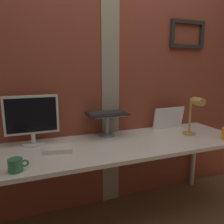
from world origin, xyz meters
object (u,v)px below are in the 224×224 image
object	(u,v)px
whiteboard_panel	(169,118)
desk_lamp	(195,112)
laptop	(104,107)
monitor	(32,117)
coffee_mug	(16,165)

from	to	relation	value
whiteboard_panel	desk_lamp	size ratio (longest dim) A/B	0.95
desk_lamp	laptop	bearing A→B (deg)	154.96
monitor	coffee_mug	size ratio (longest dim) A/B	3.46
monitor	coffee_mug	distance (m)	0.52
monitor	desk_lamp	distance (m)	1.41
monitor	whiteboard_panel	distance (m)	1.33
whiteboard_panel	desk_lamp	world-z (taller)	desk_lamp
monitor	coffee_mug	world-z (taller)	monitor
desk_lamp	coffee_mug	world-z (taller)	desk_lamp
desk_lamp	coffee_mug	distance (m)	1.52
laptop	desk_lamp	world-z (taller)	laptop
laptop	coffee_mug	distance (m)	0.95
whiteboard_panel	coffee_mug	bearing A→B (deg)	-161.22
laptop	desk_lamp	distance (m)	0.82
laptop	whiteboard_panel	size ratio (longest dim) A/B	1.04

